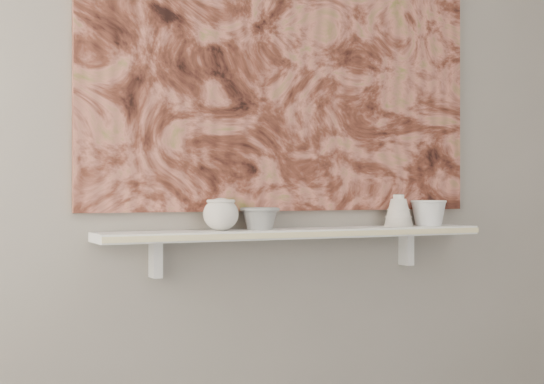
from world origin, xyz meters
TOP-DOWN VIEW (x-y plane):
  - wall_back at (0.00, 1.60)m, footprint 3.60×0.00m
  - shelf at (0.00, 1.51)m, footprint 1.40×0.18m
  - shelf_stripe at (0.00, 1.41)m, footprint 1.40×0.01m
  - bracket_left at (-0.49, 1.57)m, footprint 0.03×0.06m
  - bracket_right at (0.49, 1.57)m, footprint 0.03×0.06m
  - painting at (0.00, 1.59)m, footprint 1.50×0.02m
  - house_motif at (0.45, 1.57)m, footprint 0.09×0.00m
  - bowl_grey at (-0.15, 1.51)m, footprint 0.14×0.14m
  - cup_cream at (-0.29, 1.51)m, footprint 0.15×0.15m
  - bell_vessel at (0.41, 1.51)m, footprint 0.14×0.14m
  - bowl_white at (0.54, 1.51)m, footprint 0.15×0.15m

SIDE VIEW (x-z plane):
  - bracket_left at x=-0.49m, z-range 0.78..0.90m
  - bracket_right at x=0.49m, z-range 0.78..0.90m
  - shelf at x=0.00m, z-range 0.90..0.93m
  - shelf_stripe at x=0.00m, z-range 0.91..0.92m
  - bowl_grey at x=-0.15m, z-range 0.93..1.01m
  - bowl_white at x=0.54m, z-range 0.93..1.03m
  - cup_cream at x=-0.29m, z-range 0.93..1.04m
  - bell_vessel at x=0.41m, z-range 0.93..1.05m
  - house_motif at x=0.45m, z-range 1.19..1.27m
  - wall_back at x=0.00m, z-range -0.45..3.15m
  - painting at x=0.00m, z-range 0.99..2.09m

